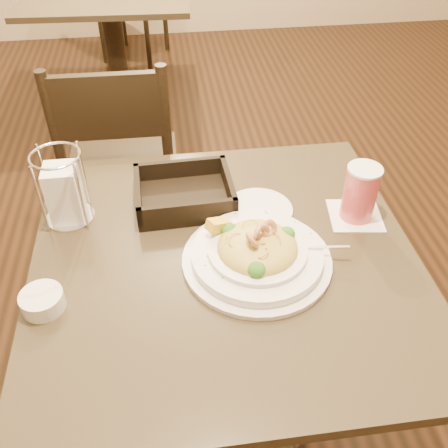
{
  "coord_description": "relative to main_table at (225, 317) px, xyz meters",
  "views": [
    {
      "loc": [
        -0.11,
        -0.83,
        1.55
      ],
      "look_at": [
        0.0,
        0.02,
        0.81
      ],
      "focal_mm": 40.0,
      "sensor_mm": 36.0,
      "label": 1
    }
  ],
  "objects": [
    {
      "name": "dining_chair_near",
      "position": [
        -0.29,
        0.78,
        -0.0
      ],
      "size": [
        0.43,
        0.43,
        0.93
      ],
      "rotation": [
        0.0,
        0.0,
        3.13
      ],
      "color": "black",
      "rests_on": "ground"
    },
    {
      "name": "side_plate",
      "position": [
        0.11,
        0.15,
        0.24
      ],
      "size": [
        0.22,
        0.22,
        0.01
      ],
      "primitive_type": "cylinder",
      "rotation": [
        0.0,
        0.0,
        0.25
      ],
      "color": "white",
      "rests_on": "main_table"
    },
    {
      "name": "napkin_caddy",
      "position": [
        -0.37,
        0.19,
        0.31
      ],
      "size": [
        0.12,
        0.12,
        0.19
      ],
      "rotation": [
        0.0,
        0.0,
        0.29
      ],
      "color": "silver",
      "rests_on": "main_table"
    },
    {
      "name": "bread_basket",
      "position": [
        -0.08,
        0.21,
        0.25
      ],
      "size": [
        0.26,
        0.21,
        0.07
      ],
      "rotation": [
        0.0,
        0.0,
        0.04
      ],
      "color": "black",
      "rests_on": "main_table"
    },
    {
      "name": "drink_glass",
      "position": [
        0.35,
        0.1,
        0.3
      ],
      "size": [
        0.15,
        0.15,
        0.15
      ],
      "rotation": [
        0.0,
        0.0,
        -0.14
      ],
      "color": "white",
      "rests_on": "main_table"
    },
    {
      "name": "butter_ramekin",
      "position": [
        -0.4,
        -0.1,
        0.25
      ],
      "size": [
        0.09,
        0.09,
        0.04
      ],
      "primitive_type": "cylinder",
      "rotation": [
        0.0,
        0.0,
        0.03
      ],
      "color": "white",
      "rests_on": "main_table"
    },
    {
      "name": "main_table",
      "position": [
        0.0,
        0.0,
        0.0
      ],
      "size": [
        0.9,
        0.9,
        0.73
      ],
      "color": "black",
      "rests_on": "ground"
    },
    {
      "name": "pasta_bowl",
      "position": [
        0.07,
        -0.03,
        0.26
      ],
      "size": [
        0.38,
        0.35,
        0.11
      ],
      "rotation": [
        0.0,
        0.0,
        -0.32
      ],
      "color": "white",
      "rests_on": "main_table"
    },
    {
      "name": "ground",
      "position": [
        0.0,
        0.0,
        -0.5
      ],
      "size": [
        7.0,
        7.0,
        0.0
      ],
      "primitive_type": "plane",
      "color": "black",
      "rests_on": "ground"
    },
    {
      "name": "background_table",
      "position": [
        -0.37,
        2.19,
        0.0
      ],
      "size": [
        0.95,
        0.95,
        0.73
      ],
      "rotation": [
        0.0,
        0.0,
        -0.05
      ],
      "color": "black",
      "rests_on": "ground"
    }
  ]
}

